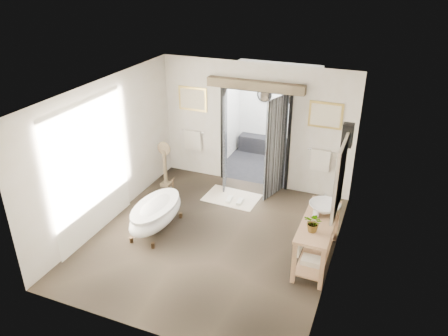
% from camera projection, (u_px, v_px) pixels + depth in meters
% --- Properties ---
extents(ground_plane, '(5.00, 5.00, 0.00)m').
position_uv_depth(ground_plane, '(212.00, 238.00, 8.47)').
color(ground_plane, '#4E4131').
extents(room_shell, '(4.52, 5.02, 2.91)m').
position_uv_depth(room_shell, '(206.00, 153.00, 7.56)').
color(room_shell, silver).
rests_on(room_shell, ground_plane).
extents(shower_room, '(2.22, 2.01, 2.51)m').
position_uv_depth(shower_room, '(273.00, 127.00, 11.40)').
color(shower_room, black).
rests_on(shower_room, ground_plane).
extents(back_wall_dressing, '(3.82, 0.79, 2.52)m').
position_uv_depth(back_wall_dressing, '(253.00, 124.00, 9.72)').
color(back_wall_dressing, black).
rests_on(back_wall_dressing, ground_plane).
extents(clawfoot_tub, '(0.72, 1.61, 0.79)m').
position_uv_depth(clawfoot_tub, '(156.00, 213.00, 8.58)').
color(clawfoot_tub, '#3E2D1C').
rests_on(clawfoot_tub, ground_plane).
extents(vanity, '(0.57, 1.60, 0.85)m').
position_uv_depth(vanity, '(316.00, 236.00, 7.66)').
color(vanity, tan).
rests_on(vanity, ground_plane).
extents(pedestal_mirror, '(0.33, 0.22, 1.13)m').
position_uv_depth(pedestal_mirror, '(165.00, 167.00, 10.20)').
color(pedestal_mirror, brown).
rests_on(pedestal_mirror, ground_plane).
extents(rug, '(1.24, 0.86, 0.01)m').
position_uv_depth(rug, '(232.00, 198.00, 9.88)').
color(rug, silver).
rests_on(rug, ground_plane).
extents(slippers, '(0.38, 0.28, 0.05)m').
position_uv_depth(slippers, '(235.00, 200.00, 9.70)').
color(slippers, silver).
rests_on(slippers, rug).
extents(basin, '(0.72, 0.72, 0.19)m').
position_uv_depth(basin, '(325.00, 208.00, 7.67)').
color(basin, white).
rests_on(basin, vanity).
extents(plant, '(0.36, 0.33, 0.33)m').
position_uv_depth(plant, '(314.00, 223.00, 7.12)').
color(plant, gray).
rests_on(plant, vanity).
extents(soap_bottle_a, '(0.11, 0.11, 0.19)m').
position_uv_depth(soap_bottle_a, '(316.00, 212.00, 7.55)').
color(soap_bottle_a, gray).
rests_on(soap_bottle_a, vanity).
extents(soap_bottle_b, '(0.15, 0.15, 0.18)m').
position_uv_depth(soap_bottle_b, '(325.00, 198.00, 7.99)').
color(soap_bottle_b, gray).
rests_on(soap_bottle_b, vanity).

